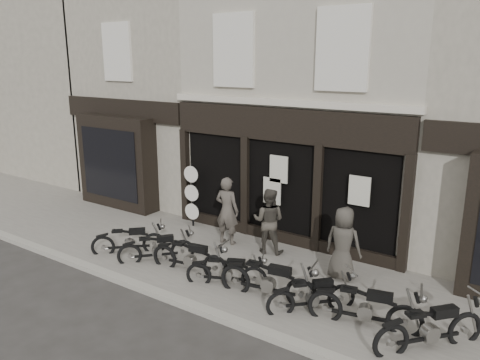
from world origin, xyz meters
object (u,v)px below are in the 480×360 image
Objects in this scene: motorcycle_5 at (313,298)px; man_left at (227,211)px; motorcycle_7 at (430,332)px; advert_sign_post at (192,198)px; man_centre at (269,221)px; motorcycle_6 at (366,311)px; motorcycle_1 at (157,251)px; motorcycle_3 at (227,275)px; motorcycle_0 at (130,243)px; motorcycle_4 at (269,284)px; motorcycle_2 at (190,260)px; man_right at (343,244)px.

motorcycle_5 is 0.82× the size of man_left.
advert_sign_post reaches higher than motorcycle_7.
motorcycle_6 is at bearing 132.94° from man_centre.
motorcycle_3 is (2.27, -0.07, -0.01)m from motorcycle_1.
man_left is 1.09× the size of man_centre.
motorcycle_0 is 0.85× the size of motorcycle_7.
man_centre reaches higher than motorcycle_3.
advert_sign_post is at bearing -22.66° from man_left.
man_left is at bearing 100.19° from motorcycle_3.
motorcycle_6 is (3.23, 0.10, 0.06)m from motorcycle_3.
motorcycle_4 reaches higher than motorcycle_6.
motorcycle_1 is 0.76× the size of motorcycle_2.
motorcycle_7 is (4.44, 0.06, 0.07)m from motorcycle_3.
motorcycle_5 is at bearing 121.86° from man_centre.
motorcycle_7 is (2.32, -0.01, 0.06)m from motorcycle_5.
man_right is at bearing -13.17° from advert_sign_post.
man_centre is at bearing -12.52° from advert_sign_post.
advert_sign_post is (0.08, 2.54, 0.65)m from motorcycle_0.
motorcycle_0 is at bearing 134.91° from motorcycle_1.
motorcycle_0 is at bearing 18.31° from man_centre.
motorcycle_7 is (7.70, 0.02, 0.05)m from motorcycle_0.
motorcycle_7 is 0.96× the size of man_left.
motorcycle_1 is 0.75× the size of advert_sign_post.
man_right reaches higher than motorcycle_2.
man_right is at bearing 45.10° from motorcycle_5.
motorcycle_2 is 1.09× the size of man_left.
motorcycle_5 is 4.15m from man_left.
man_left is (-0.32, 1.98, 0.68)m from motorcycle_2.
advert_sign_post reaches higher than man_left.
man_right is at bearing 95.19° from motorcycle_7.
man_left is 1.09× the size of man_right.
man_left is (-1.47, 2.04, 0.72)m from motorcycle_3.
advert_sign_post is at bearing 112.62° from motorcycle_7.
motorcycle_6 is (1.11, 0.03, 0.05)m from motorcycle_5.
man_right is (3.53, -0.27, -0.08)m from man_left.
man_centre is (-2.31, 2.07, 0.63)m from motorcycle_5.
man_left is at bearing -5.60° from man_right.
motorcycle_3 is at bearing -43.43° from advert_sign_post.
man_left reaches higher than motorcycle_1.
motorcycle_1 is 6.71m from motorcycle_7.
man_centre is (-3.42, 2.05, 0.58)m from motorcycle_6.
motorcycle_4 is 1.02m from motorcycle_5.
motorcycle_2 is 1.19× the size of man_centre.
man_centre is (-1.29, 2.14, 0.57)m from motorcycle_4.
motorcycle_7 is 1.04× the size of man_centre.
motorcycle_0 and motorcycle_1 have the same top height.
motorcycle_4 is 1.28× the size of man_right.
man_left is (-4.70, 1.94, 0.66)m from motorcycle_6.
motorcycle_5 is 0.71× the size of motorcycle_6.
motorcycle_0 is at bearing 153.76° from motorcycle_3.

